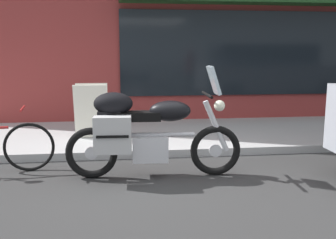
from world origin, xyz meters
The scene contains 3 objects.
ground_plane centered at (0.00, 0.00, 0.00)m, with size 80.00×80.00×0.00m, color #313131.
touring_motorcycle centered at (-0.35, 0.34, 0.61)m, with size 2.22×0.63×1.40m.
sandwich_board_sign centered at (-1.14, 2.26, 0.58)m, with size 0.55×0.41×0.92m.
Camera 1 is at (-0.60, -4.26, 1.55)m, focal length 40.44 mm.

